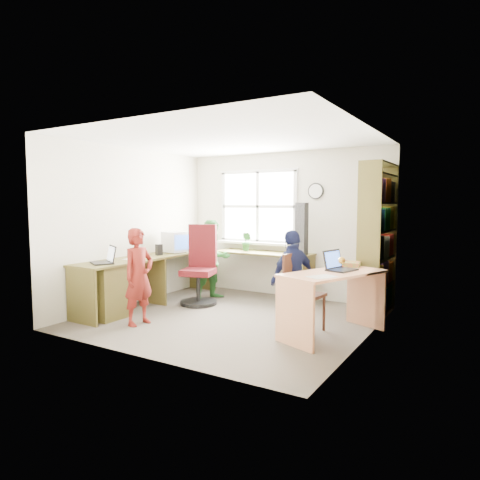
{
  "coord_description": "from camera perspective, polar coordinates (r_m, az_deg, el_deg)",
  "views": [
    {
      "loc": [
        3.03,
        -4.81,
        1.57
      ],
      "look_at": [
        0.0,
        0.25,
        1.05
      ],
      "focal_mm": 32.0,
      "sensor_mm": 36.0,
      "label": 1
    }
  ],
  "objects": [
    {
      "name": "room",
      "position": [
        5.77,
        -0.69,
        1.54
      ],
      "size": [
        3.64,
        3.44,
        2.44
      ],
      "color": "#4A433A",
      "rests_on": "ground"
    },
    {
      "name": "l_desk",
      "position": [
        6.37,
        -12.72,
        -5.17
      ],
      "size": [
        2.38,
        2.95,
        0.75
      ],
      "color": "brown",
      "rests_on": "ground"
    },
    {
      "name": "right_desk",
      "position": [
        5.15,
        12.3,
        -6.48
      ],
      "size": [
        1.04,
        1.45,
        0.76
      ],
      "rotation": [
        0.0,
        0.0,
        -0.37
      ],
      "color": "#EEA677",
      "rests_on": "ground"
    },
    {
      "name": "bookshelf",
      "position": [
        6.17,
        17.89,
        -0.48
      ],
      "size": [
        0.3,
        1.02,
        2.1
      ],
      "color": "brown",
      "rests_on": "ground"
    },
    {
      "name": "swivel_chair",
      "position": [
        6.68,
        -5.35,
        -3.98
      ],
      "size": [
        0.71,
        0.71,
        1.22
      ],
      "rotation": [
        0.0,
        0.0,
        0.3
      ],
      "color": "black",
      "rests_on": "ground"
    },
    {
      "name": "wooden_chair",
      "position": [
        5.29,
        7.92,
        -6.51
      ],
      "size": [
        0.44,
        0.44,
        0.95
      ],
      "rotation": [
        0.0,
        0.0,
        -0.08
      ],
      "color": "#452417",
      "rests_on": "ground"
    },
    {
      "name": "crt_monitor",
      "position": [
        7.07,
        -8.67,
        -0.27
      ],
      "size": [
        0.4,
        0.38,
        0.34
      ],
      "rotation": [
        0.0,
        0.0,
        -0.22
      ],
      "color": "white",
      "rests_on": "l_desk"
    },
    {
      "name": "laptop_left",
      "position": [
        6.04,
        -17.47,
        -2.45
      ],
      "size": [
        0.44,
        0.42,
        0.24
      ],
      "rotation": [
        0.0,
        0.0,
        -0.5
      ],
      "color": "black",
      "rests_on": "l_desk"
    },
    {
      "name": "laptop_right",
      "position": [
        5.26,
        12.95,
        -3.33
      ],
      "size": [
        0.36,
        0.41,
        0.24
      ],
      "rotation": [
        0.0,
        0.0,
        1.33
      ],
      "color": "black",
      "rests_on": "right_desk"
    },
    {
      "name": "speaker_a",
      "position": [
        6.76,
        -10.76,
        -1.29
      ],
      "size": [
        0.11,
        0.11,
        0.17
      ],
      "rotation": [
        0.0,
        0.0,
        -0.31
      ],
      "color": "black",
      "rests_on": "l_desk"
    },
    {
      "name": "speaker_b",
      "position": [
        7.32,
        -7.4,
        -0.78
      ],
      "size": [
        0.08,
        0.08,
        0.17
      ],
      "rotation": [
        0.0,
        0.0,
        0.0
      ],
      "color": "black",
      "rests_on": "l_desk"
    },
    {
      "name": "cd_tower",
      "position": [
        6.76,
        8.22,
        1.49
      ],
      "size": [
        0.17,
        0.16,
        0.82
      ],
      "rotation": [
        0.0,
        0.0,
        -0.08
      ],
      "color": "black",
      "rests_on": "l_desk"
    },
    {
      "name": "game_box",
      "position": [
        5.64,
        14.31,
        -3.1
      ],
      "size": [
        0.32,
        0.32,
        0.06
      ],
      "rotation": [
        0.0,
        0.0,
        0.19
      ],
      "color": "red",
      "rests_on": "right_desk"
    },
    {
      "name": "paper_a",
      "position": [
        6.43,
        -14.02,
        -2.42
      ],
      "size": [
        0.28,
        0.34,
        0.0
      ],
      "rotation": [
        0.0,
        0.0,
        0.25
      ],
      "color": "silver",
      "rests_on": "l_desk"
    },
    {
      "name": "paper_b",
      "position": [
        4.76,
        10.86,
        -4.83
      ],
      "size": [
        0.33,
        0.37,
        0.0
      ],
      "rotation": [
        0.0,
        0.0,
        -0.51
      ],
      "color": "silver",
      "rests_on": "right_desk"
    },
    {
      "name": "potted_plant",
      "position": [
        7.23,
        0.89,
        -0.21
      ],
      "size": [
        0.21,
        0.19,
        0.32
      ],
      "primitive_type": "imported",
      "rotation": [
        0.0,
        0.0,
        -0.33
      ],
      "color": "#2A692E",
      "rests_on": "l_desk"
    },
    {
      "name": "person_red",
      "position": [
        5.64,
        -13.35,
        -4.76
      ],
      "size": [
        0.33,
        0.48,
        1.24
      ],
      "primitive_type": "imported",
      "rotation": [
        0.0,
        0.0,
        1.49
      ],
      "color": "maroon",
      "rests_on": "ground"
    },
    {
      "name": "person_green",
      "position": [
        6.96,
        -3.56,
        -2.62
      ],
      "size": [
        0.69,
        0.76,
        1.29
      ],
      "primitive_type": "imported",
      "rotation": [
        0.0,
        0.0,
        1.19
      ],
      "color": "#2B6C2C",
      "rests_on": "ground"
    },
    {
      "name": "person_navy",
      "position": [
        5.44,
        7.08,
        -5.13
      ],
      "size": [
        0.54,
        0.78,
        1.23
      ],
      "primitive_type": "imported",
      "rotation": [
        0.0,
        0.0,
        -1.94
      ],
      "color": "#151B42",
      "rests_on": "ground"
    }
  ]
}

